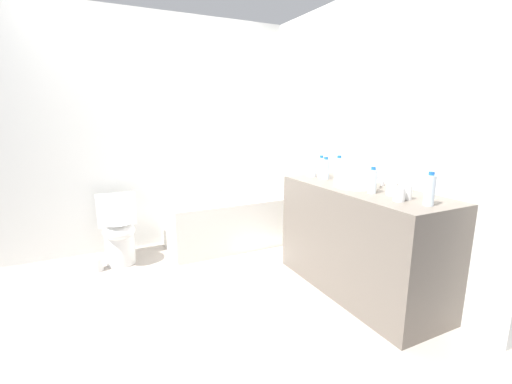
# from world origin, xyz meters

# --- Properties ---
(ground_plane) EXTENTS (4.06, 4.06, 0.00)m
(ground_plane) POSITION_xyz_m (0.00, 0.00, 0.00)
(ground_plane) COLOR #9E9389
(wall_back_tiled) EXTENTS (3.46, 0.10, 2.46)m
(wall_back_tiled) POSITION_xyz_m (0.00, 1.36, 1.23)
(wall_back_tiled) COLOR silver
(wall_back_tiled) RESTS_ON ground_plane
(wall_right_mirror) EXTENTS (0.10, 3.03, 2.46)m
(wall_right_mirror) POSITION_xyz_m (1.58, 0.00, 1.23)
(wall_right_mirror) COLOR silver
(wall_right_mirror) RESTS_ON ground_plane
(bathtub) EXTENTS (1.49, 0.71, 1.20)m
(bathtub) POSITION_xyz_m (0.76, 0.96, 0.29)
(bathtub) COLOR silver
(bathtub) RESTS_ON ground_plane
(toilet) EXTENTS (0.37, 0.46, 0.67)m
(toilet) POSITION_xyz_m (-0.46, 0.96, 0.32)
(toilet) COLOR white
(toilet) RESTS_ON ground_plane
(vanity_counter) EXTENTS (0.57, 1.45, 0.87)m
(vanity_counter) POSITION_xyz_m (1.24, -0.50, 0.44)
(vanity_counter) COLOR #6B6056
(vanity_counter) RESTS_ON ground_plane
(sink_basin) EXTENTS (0.35, 0.35, 0.06)m
(sink_basin) POSITION_xyz_m (1.23, -0.45, 0.90)
(sink_basin) COLOR white
(sink_basin) RESTS_ON vanity_counter
(sink_faucet) EXTENTS (0.13, 0.15, 0.09)m
(sink_faucet) POSITION_xyz_m (1.43, -0.45, 0.91)
(sink_faucet) COLOR #B5B5BA
(sink_faucet) RESTS_ON vanity_counter
(water_bottle_0) EXTENTS (0.07, 0.07, 0.20)m
(water_bottle_0) POSITION_xyz_m (1.21, -0.07, 0.96)
(water_bottle_0) COLOR silver
(water_bottle_0) RESTS_ON vanity_counter
(water_bottle_1) EXTENTS (0.06, 0.06, 0.19)m
(water_bottle_1) POSITION_xyz_m (1.16, -0.68, 0.96)
(water_bottle_1) COLOR silver
(water_bottle_1) RESTS_ON vanity_counter
(water_bottle_2) EXTENTS (0.06, 0.06, 0.21)m
(water_bottle_2) POSITION_xyz_m (1.23, -1.10, 0.97)
(water_bottle_2) COLOR silver
(water_bottle_2) RESTS_ON vanity_counter
(water_bottle_3) EXTENTS (0.06, 0.06, 0.20)m
(water_bottle_3) POSITION_xyz_m (1.23, 0.02, 0.96)
(water_bottle_3) COLOR silver
(water_bottle_3) RESTS_ON vanity_counter
(water_bottle_4) EXTENTS (0.07, 0.07, 0.22)m
(water_bottle_4) POSITION_xyz_m (1.24, -0.21, 0.97)
(water_bottle_4) COLOR silver
(water_bottle_4) RESTS_ON vanity_counter
(drinking_glass_0) EXTENTS (0.07, 0.07, 0.10)m
(drinking_glass_0) POSITION_xyz_m (1.23, -0.93, 0.92)
(drinking_glass_0) COLOR white
(drinking_glass_0) RESTS_ON vanity_counter
(drinking_glass_1) EXTENTS (0.08, 0.08, 0.10)m
(drinking_glass_1) POSITION_xyz_m (1.25, -0.79, 0.92)
(drinking_glass_1) COLOR white
(drinking_glass_1) RESTS_ON vanity_counter
(drinking_glass_2) EXTENTS (0.07, 0.07, 0.09)m
(drinking_glass_2) POSITION_xyz_m (1.15, -0.94, 0.92)
(drinking_glass_2) COLOR white
(drinking_glass_2) RESTS_ON vanity_counter
(drinking_glass_3) EXTENTS (0.07, 0.07, 0.10)m
(drinking_glass_3) POSITION_xyz_m (1.18, 0.08, 0.92)
(drinking_glass_3) COLOR white
(drinking_glass_3) RESTS_ON vanity_counter
(bath_mat) EXTENTS (0.59, 0.36, 0.01)m
(bath_mat) POSITION_xyz_m (0.94, 0.39, 0.01)
(bath_mat) COLOR white
(bath_mat) RESTS_ON ground_plane
(toilet_paper_roll) EXTENTS (0.11, 0.11, 0.13)m
(toilet_paper_roll) POSITION_xyz_m (-0.68, 0.85, 0.06)
(toilet_paper_roll) COLOR white
(toilet_paper_roll) RESTS_ON ground_plane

